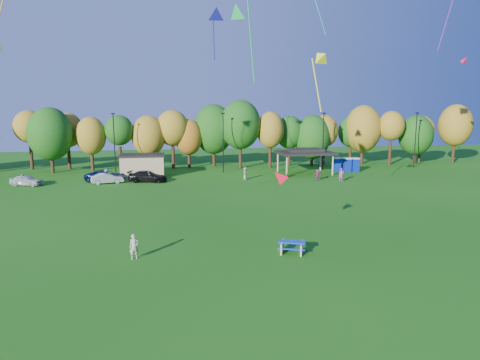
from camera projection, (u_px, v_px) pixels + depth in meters
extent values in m
plane|color=#19600F|center=(278.00, 267.00, 26.53)|extent=(160.00, 160.00, 0.00)
cylinder|color=black|center=(31.00, 157.00, 68.93)|extent=(0.50, 0.50, 4.12)
ellipsoid|color=olive|center=(29.00, 127.00, 68.14)|extent=(4.78, 4.78, 5.18)
cylinder|color=black|center=(52.00, 161.00, 65.12)|extent=(0.50, 0.50, 3.56)
ellipsoid|color=#144C0F|center=(50.00, 134.00, 64.43)|extent=(6.62, 6.62, 8.00)
cylinder|color=black|center=(69.00, 157.00, 69.31)|extent=(0.50, 0.50, 3.79)
ellipsoid|color=olive|center=(67.00, 130.00, 68.58)|extent=(4.94, 4.94, 5.58)
cylinder|color=black|center=(92.00, 161.00, 66.90)|extent=(0.50, 0.50, 3.34)
ellipsoid|color=olive|center=(91.00, 136.00, 66.26)|extent=(4.61, 4.61, 5.88)
cylinder|color=black|center=(120.00, 159.00, 67.44)|extent=(0.50, 0.50, 3.82)
ellipsoid|color=#144C0F|center=(119.00, 130.00, 66.71)|extent=(4.43, 4.43, 4.73)
cylinder|color=black|center=(149.00, 159.00, 68.87)|extent=(0.50, 0.50, 3.25)
ellipsoid|color=olive|center=(148.00, 136.00, 68.25)|extent=(5.33, 5.33, 6.53)
cylinder|color=black|center=(173.00, 156.00, 70.03)|extent=(0.50, 0.50, 3.96)
ellipsoid|color=olive|center=(173.00, 128.00, 69.27)|extent=(5.31, 5.31, 5.82)
cylinder|color=black|center=(189.00, 159.00, 70.81)|extent=(0.50, 0.50, 3.05)
ellipsoid|color=#995914|center=(189.00, 137.00, 70.23)|extent=(4.54, 4.54, 5.87)
cylinder|color=black|center=(214.00, 155.00, 72.64)|extent=(0.50, 0.50, 3.77)
ellipsoid|color=#144C0F|center=(214.00, 129.00, 71.91)|extent=(6.69, 6.69, 8.35)
cylinder|color=black|center=(240.00, 155.00, 70.38)|extent=(0.50, 0.50, 4.28)
ellipsoid|color=#144C0F|center=(240.00, 125.00, 69.55)|extent=(6.64, 6.64, 8.01)
cylinder|color=black|center=(270.00, 156.00, 70.95)|extent=(0.50, 0.50, 3.76)
ellipsoid|color=olive|center=(270.00, 130.00, 70.23)|extent=(4.49, 4.49, 6.02)
cylinder|color=black|center=(289.00, 156.00, 73.62)|extent=(0.50, 0.50, 3.43)
ellipsoid|color=#144C0F|center=(289.00, 132.00, 72.96)|extent=(4.77, 4.77, 5.63)
cylinder|color=black|center=(312.00, 157.00, 73.48)|extent=(0.50, 0.50, 2.95)
ellipsoid|color=#144C0F|center=(312.00, 137.00, 72.91)|extent=(6.14, 6.14, 7.54)
cylinder|color=black|center=(323.00, 155.00, 74.27)|extent=(0.50, 0.50, 3.52)
ellipsoid|color=olive|center=(324.00, 131.00, 73.60)|extent=(4.78, 4.78, 5.53)
cylinder|color=black|center=(350.00, 154.00, 76.86)|extent=(0.50, 0.50, 3.39)
ellipsoid|color=#144C0F|center=(351.00, 132.00, 76.21)|extent=(4.54, 4.54, 5.46)
cylinder|color=black|center=(362.00, 153.00, 75.87)|extent=(0.50, 0.50, 3.72)
ellipsoid|color=olive|center=(363.00, 129.00, 75.16)|extent=(6.32, 6.32, 8.24)
cylinder|color=black|center=(390.00, 153.00, 74.67)|extent=(0.50, 0.50, 4.06)
ellipsoid|color=olive|center=(391.00, 126.00, 73.89)|extent=(4.50, 4.50, 5.13)
cylinder|color=black|center=(415.00, 155.00, 76.14)|extent=(0.50, 0.50, 3.05)
ellipsoid|color=#144C0F|center=(416.00, 135.00, 75.55)|extent=(5.97, 5.97, 7.05)
cylinder|color=black|center=(419.00, 153.00, 77.93)|extent=(0.50, 0.50, 3.55)
ellipsoid|color=olive|center=(421.00, 130.00, 77.25)|extent=(4.60, 4.60, 4.99)
cylinder|color=black|center=(453.00, 152.00, 77.04)|extent=(0.50, 0.50, 4.07)
ellipsoid|color=olive|center=(455.00, 125.00, 76.26)|extent=(5.83, 5.83, 7.42)
cylinder|color=black|center=(114.00, 145.00, 62.26)|extent=(0.16, 0.16, 9.00)
cube|color=black|center=(113.00, 114.00, 61.52)|extent=(0.50, 0.25, 0.18)
cylinder|color=black|center=(223.00, 143.00, 64.99)|extent=(0.16, 0.16, 9.00)
cube|color=black|center=(223.00, 113.00, 64.25)|extent=(0.50, 0.25, 0.18)
cylinder|color=black|center=(323.00, 142.00, 67.72)|extent=(0.16, 0.16, 9.00)
cube|color=black|center=(324.00, 113.00, 66.98)|extent=(0.50, 0.25, 0.18)
cylinder|color=black|center=(415.00, 141.00, 70.46)|extent=(0.16, 0.16, 9.00)
cube|color=black|center=(417.00, 113.00, 69.72)|extent=(0.50, 0.25, 0.18)
cube|color=tan|center=(143.00, 166.00, 61.49)|extent=(6.00, 4.00, 3.00)
cube|color=black|center=(142.00, 155.00, 61.22)|extent=(6.30, 4.30, 0.25)
cylinder|color=tan|center=(287.00, 166.00, 61.59)|extent=(0.24, 0.24, 3.00)
cylinder|color=tan|center=(333.00, 165.00, 62.79)|extent=(0.24, 0.24, 3.00)
cylinder|color=tan|center=(278.00, 162.00, 66.45)|extent=(0.24, 0.24, 3.00)
cylinder|color=tan|center=(321.00, 161.00, 67.65)|extent=(0.24, 0.24, 3.00)
cube|color=black|center=(305.00, 153.00, 64.35)|extent=(8.20, 6.20, 0.35)
cube|color=black|center=(305.00, 150.00, 64.28)|extent=(5.00, 3.50, 0.45)
cube|color=#0B2393|center=(337.00, 165.00, 66.83)|extent=(1.10, 1.10, 2.00)
cube|color=silver|center=(337.00, 158.00, 66.65)|extent=(1.15, 1.15, 0.18)
cube|color=#0B2393|center=(347.00, 165.00, 66.29)|extent=(1.10, 1.10, 2.00)
cube|color=silver|center=(347.00, 158.00, 66.11)|extent=(1.15, 1.15, 0.18)
cube|color=#0B2393|center=(355.00, 165.00, 66.46)|extent=(1.10, 1.10, 2.00)
cube|color=silver|center=(355.00, 158.00, 66.28)|extent=(1.15, 1.15, 0.18)
cube|color=tan|center=(282.00, 247.00, 29.21)|extent=(0.65, 1.41, 0.73)
cube|color=tan|center=(302.00, 248.00, 28.94)|extent=(0.65, 1.41, 0.73)
cube|color=blue|center=(292.00, 242.00, 29.01)|extent=(1.97, 1.37, 0.06)
cube|color=blue|center=(291.00, 249.00, 28.46)|extent=(1.79, 0.90, 0.05)
cube|color=blue|center=(293.00, 243.00, 29.67)|extent=(1.79, 0.90, 0.05)
imported|color=#B9AD8A|center=(134.00, 247.00, 27.76)|extent=(0.67, 0.50, 1.66)
imported|color=silver|center=(27.00, 180.00, 54.38)|extent=(4.43, 2.93, 1.40)
imported|color=#A8A8AE|center=(107.00, 178.00, 55.98)|extent=(4.36, 2.40, 1.36)
imported|color=#0C1D4C|center=(106.00, 176.00, 57.43)|extent=(5.86, 4.06, 1.49)
imported|color=black|center=(148.00, 176.00, 57.14)|extent=(5.48, 3.18, 1.49)
imported|color=#807F57|center=(245.00, 173.00, 59.03)|extent=(0.78, 0.97, 1.71)
imported|color=#627346|center=(149.00, 177.00, 56.50)|extent=(0.84, 0.96, 1.55)
imported|color=#8A3964|center=(318.00, 175.00, 58.43)|extent=(1.26, 1.39, 1.54)
imported|color=teal|center=(23.00, 180.00, 54.02)|extent=(0.77, 0.88, 1.53)
imported|color=#5D53B8|center=(107.00, 176.00, 56.82)|extent=(1.17, 1.32, 1.77)
imported|color=#9D4A90|center=(341.00, 175.00, 57.49)|extent=(0.78, 0.64, 1.82)
cone|color=red|center=(465.00, 60.00, 51.85)|extent=(1.29, 1.45, 1.17)
cylinder|color=#208BCE|center=(318.00, 11.00, 52.81)|extent=(2.15, 0.13, 5.67)
cylinder|color=#FFAC1A|center=(0.00, 14.00, 34.28)|extent=(1.79, 0.42, 4.73)
cone|color=red|center=(279.00, 177.00, 29.74)|extent=(1.61, 1.42, 1.34)
cylinder|color=purple|center=(452.00, 4.00, 37.41)|extent=(0.34, 2.83, 7.55)
cone|color=navy|center=(216.00, 13.00, 35.28)|extent=(1.55, 1.97, 1.95)
cylinder|color=navy|center=(214.00, 38.00, 36.73)|extent=(0.16, 1.46, 3.79)
cone|color=#FFF11A|center=(320.00, 57.00, 35.78)|extent=(1.63, 1.94, 1.73)
cylinder|color=#FFF11A|center=(317.00, 85.00, 37.63)|extent=(0.49, 1.78, 4.73)
cone|color=#1BD154|center=(237.00, 10.00, 38.28)|extent=(2.30, 2.54, 2.09)
cylinder|color=#1BD154|center=(251.00, 44.00, 37.12)|extent=(1.18, 2.28, 6.61)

